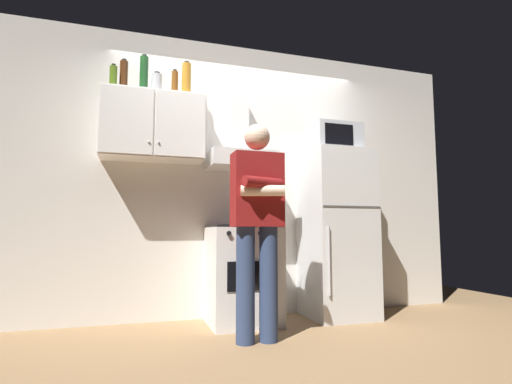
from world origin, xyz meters
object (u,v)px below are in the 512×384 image
(person_standing, at_px, (257,220))
(bottle_liquor_amber, at_px, (186,80))
(microwave, at_px, (334,139))
(bottle_rum_dark, at_px, (124,76))
(stove_oven, at_px, (242,274))
(bottle_beer_brown, at_px, (175,84))
(bottle_wine_green, at_px, (144,75))
(range_hood, at_px, (239,149))
(refrigerator, at_px, (337,233))
(bottle_olive_oil, at_px, (113,77))
(bottle_canister_steel, at_px, (157,84))
(upper_cabinet, at_px, (153,127))
(cooking_pot, at_px, (260,219))

(person_standing, relative_size, bottle_liquor_amber, 4.86)
(microwave, relative_size, bottle_rum_dark, 1.59)
(stove_oven, height_order, bottle_beer_brown, bottle_beer_brown)
(bottle_wine_green, bearing_deg, microwave, -2.99)
(range_hood, bearing_deg, bottle_rum_dark, 179.13)
(refrigerator, distance_m, bottle_liquor_amber, 2.04)
(range_hood, height_order, bottle_olive_oil, bottle_olive_oil)
(refrigerator, height_order, bottle_beer_brown, bottle_beer_brown)
(bottle_wine_green, bearing_deg, person_standing, -40.47)
(microwave, bearing_deg, bottle_canister_steel, 176.96)
(bottle_wine_green, bearing_deg, refrigerator, -3.55)
(bottle_beer_brown, bearing_deg, range_hood, -3.81)
(microwave, relative_size, bottle_olive_oil, 2.11)
(refrigerator, xyz_separation_m, bottle_olive_oil, (-2.10, 0.10, 1.36))
(person_standing, xyz_separation_m, bottle_olive_oil, (-1.10, 0.71, 1.26))
(upper_cabinet, xyz_separation_m, stove_oven, (0.80, -0.13, -1.32))
(refrigerator, xyz_separation_m, bottle_canister_steel, (-1.73, 0.11, 1.34))
(bottle_olive_oil, bearing_deg, range_hood, 1.25)
(person_standing, distance_m, bottle_olive_oil, 1.81)
(stove_oven, distance_m, bottle_canister_steel, 1.89)
(stove_oven, distance_m, bottle_beer_brown, 1.86)
(refrigerator, bearing_deg, stove_oven, -179.96)
(microwave, bearing_deg, upper_cabinet, 176.52)
(upper_cabinet, distance_m, microwave, 1.75)
(stove_oven, distance_m, bottle_olive_oil, 2.08)
(bottle_wine_green, xyz_separation_m, bottle_rum_dark, (-0.17, 0.03, -0.03))
(bottle_rum_dark, bearing_deg, microwave, -3.51)
(cooking_pot, xyz_separation_m, bottle_liquor_amber, (-0.64, 0.23, 1.29))
(bottle_olive_oil, bearing_deg, bottle_rum_dark, 25.99)
(refrigerator, xyz_separation_m, microwave, (-0.00, 0.02, 0.94))
(range_hood, distance_m, bottle_liquor_amber, 0.80)
(microwave, relative_size, bottle_wine_green, 1.35)
(bottle_wine_green, distance_m, bottle_beer_brown, 0.29)
(person_standing, relative_size, bottle_beer_brown, 6.02)
(range_hood, distance_m, microwave, 0.97)
(bottle_wine_green, bearing_deg, range_hood, 0.72)
(stove_oven, xyz_separation_m, bottle_rum_dark, (-1.07, 0.14, 1.76))
(bottle_olive_oil, bearing_deg, person_standing, -32.67)
(cooking_pot, height_order, bottle_wine_green, bottle_wine_green)
(stove_oven, relative_size, microwave, 1.82)
(microwave, bearing_deg, stove_oven, -178.85)
(person_standing, relative_size, bottle_rum_dark, 5.43)
(bottle_wine_green, bearing_deg, bottle_olive_oil, -176.89)
(bottle_olive_oil, bearing_deg, upper_cabinet, 3.89)
(stove_oven, bearing_deg, person_standing, -94.72)
(refrigerator, relative_size, microwave, 3.33)
(bottle_rum_dark, bearing_deg, bottle_beer_brown, 3.15)
(bottle_liquor_amber, height_order, bottle_rum_dark, bottle_liquor_amber)
(cooking_pot, bearing_deg, bottle_liquor_amber, 160.41)
(refrigerator, height_order, bottle_canister_steel, bottle_canister_steel)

